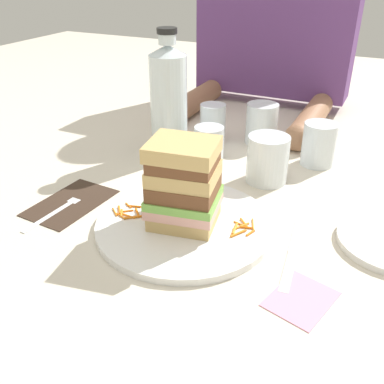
{
  "coord_description": "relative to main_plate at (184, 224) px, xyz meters",
  "views": [
    {
      "loc": [
        0.27,
        -0.55,
        0.4
      ],
      "look_at": [
        -0.0,
        0.02,
        0.05
      ],
      "focal_mm": 40.67,
      "sensor_mm": 36.0,
      "label": 1
    }
  ],
  "objects": [
    {
      "name": "ground_plane",
      "position": [
        0.0,
        0.01,
        -0.01
      ],
      "size": [
        3.0,
        3.0,
        0.0
      ],
      "primitive_type": "plane",
      "color": "beige"
    },
    {
      "name": "main_plate",
      "position": [
        0.0,
        0.0,
        0.0
      ],
      "size": [
        0.29,
        0.29,
        0.01
      ],
      "primitive_type": "cylinder",
      "color": "white",
      "rests_on": "ground_plane"
    },
    {
      "name": "sandwich",
      "position": [
        -0.0,
        -0.0,
        0.08
      ],
      "size": [
        0.12,
        0.11,
        0.14
      ],
      "color": "tan",
      "rests_on": "main_plate"
    },
    {
      "name": "carrot_shred_0",
      "position": [
        -0.12,
        -0.03,
        0.01
      ],
      "size": [
        0.02,
        0.02,
        0.0
      ],
      "primitive_type": "cylinder",
      "rotation": [
        0.0,
        1.57,
        5.56
      ],
      "color": "orange",
      "rests_on": "main_plate"
    },
    {
      "name": "carrot_shred_1",
      "position": [
        -0.11,
        0.0,
        0.01
      ],
      "size": [
        0.02,
        0.01,
        0.0
      ],
      "primitive_type": "cylinder",
      "rotation": [
        0.0,
        1.57,
        2.63
      ],
      "color": "orange",
      "rests_on": "main_plate"
    },
    {
      "name": "carrot_shred_2",
      "position": [
        -0.1,
        -0.01,
        0.01
      ],
      "size": [
        0.02,
        0.01,
        0.0
      ],
      "primitive_type": "cylinder",
      "rotation": [
        0.0,
        1.57,
        0.66
      ],
      "color": "orange",
      "rests_on": "main_plate"
    },
    {
      "name": "carrot_shred_3",
      "position": [
        -0.1,
        -0.03,
        0.01
      ],
      "size": [
        0.02,
        0.01,
        0.0
      ],
      "primitive_type": "cylinder",
      "rotation": [
        0.0,
        1.57,
        5.92
      ],
      "color": "orange",
      "rests_on": "main_plate"
    },
    {
      "name": "carrot_shred_4",
      "position": [
        -0.08,
        -0.01,
        0.01
      ],
      "size": [
        0.02,
        0.02,
        0.0
      ],
      "primitive_type": "cylinder",
      "rotation": [
        0.0,
        1.57,
        2.32
      ],
      "color": "orange",
      "rests_on": "main_plate"
    },
    {
      "name": "carrot_shred_5",
      "position": [
        -0.11,
        -0.02,
        0.01
      ],
      "size": [
        0.02,
        0.02,
        0.0
      ],
      "primitive_type": "cylinder",
      "rotation": [
        0.0,
        1.57,
        5.39
      ],
      "color": "orange",
      "rests_on": "main_plate"
    },
    {
      "name": "carrot_shred_6",
      "position": [
        -0.1,
        0.0,
        0.01
      ],
      "size": [
        0.02,
        0.01,
        0.0
      ],
      "primitive_type": "cylinder",
      "rotation": [
        0.0,
        1.57,
        3.43
      ],
      "color": "orange",
      "rests_on": "main_plate"
    },
    {
      "name": "carrot_shred_7",
      "position": [
        -0.08,
        -0.03,
        0.01
      ],
      "size": [
        0.03,
        0.02,
        0.0
      ],
      "primitive_type": "cylinder",
      "rotation": [
        0.0,
        1.57,
        0.69
      ],
      "color": "orange",
      "rests_on": "main_plate"
    },
    {
      "name": "carrot_shred_8",
      "position": [
        -0.09,
        -0.03,
        0.01
      ],
      "size": [
        0.03,
        0.01,
        0.0
      ],
      "primitive_type": "cylinder",
      "rotation": [
        0.0,
        1.57,
        3.04
      ],
      "color": "orange",
      "rests_on": "main_plate"
    },
    {
      "name": "carrot_shred_9",
      "position": [
        -0.11,
        -0.02,
        0.01
      ],
      "size": [
        0.01,
        0.02,
        0.0
      ],
      "primitive_type": "cylinder",
      "rotation": [
        0.0,
        1.57,
        2.09
      ],
      "color": "orange",
      "rests_on": "main_plate"
    },
    {
      "name": "carrot_shred_10",
      "position": [
        0.09,
        0.03,
        0.01
      ],
      "size": [
        0.03,
        0.01,
        0.0
      ],
      "primitive_type": "cylinder",
      "rotation": [
        0.0,
        1.57,
        2.91
      ],
      "color": "orange",
      "rests_on": "main_plate"
    },
    {
      "name": "carrot_shred_11",
      "position": [
        0.1,
        0.04,
        0.01
      ],
      "size": [
        0.01,
        0.03,
        0.0
      ],
      "primitive_type": "cylinder",
      "rotation": [
        0.0,
        1.57,
        5.08
      ],
      "color": "orange",
      "rests_on": "main_plate"
    },
    {
      "name": "carrot_shred_12",
      "position": [
        0.09,
        0.02,
        0.01
      ],
      "size": [
        0.02,
        0.03,
        0.0
      ],
      "primitive_type": "cylinder",
      "rotation": [
        0.0,
        1.57,
        4.18
      ],
      "color": "orange",
      "rests_on": "main_plate"
    },
    {
      "name": "carrot_shred_13",
      "position": [
        0.1,
        0.02,
        0.01
      ],
      "size": [
        0.02,
        0.01,
        0.0
      ],
      "primitive_type": "cylinder",
      "rotation": [
        0.0,
        1.57,
        3.39
      ],
      "color": "orange",
      "rests_on": "main_plate"
    },
    {
      "name": "carrot_shred_14",
      "position": [
        0.09,
        0.04,
        0.01
      ],
      "size": [
        0.02,
        0.02,
        0.0
      ],
      "primitive_type": "cylinder",
      "rotation": [
        0.0,
        1.57,
        2.32
      ],
      "color": "orange",
      "rests_on": "main_plate"
    },
    {
      "name": "carrot_shred_15",
      "position": [
        0.08,
        0.01,
        0.01
      ],
      "size": [
        0.01,
        0.03,
        0.0
      ],
      "primitive_type": "cylinder",
      "rotation": [
        0.0,
        1.57,
        4.84
      ],
      "color": "orange",
      "rests_on": "main_plate"
    },
    {
      "name": "carrot_shred_16",
      "position": [
        0.11,
        0.01,
        0.01
      ],
      "size": [
        0.01,
        0.02,
        0.0
      ],
      "primitive_type": "cylinder",
      "rotation": [
        0.0,
        1.57,
        4.38
      ],
      "color": "orange",
      "rests_on": "main_plate"
    },
    {
      "name": "carrot_shred_17",
      "position": [
        0.09,
        0.0,
        0.01
      ],
      "size": [
        0.02,
        0.03,
        0.0
      ],
      "primitive_type": "cylinder",
      "rotation": [
        0.0,
        1.57,
        4.19
      ],
      "color": "orange",
      "rests_on": "main_plate"
    },
    {
      "name": "napkin_dark",
      "position": [
        -0.22,
        -0.02,
        -0.0
      ],
      "size": [
        0.11,
        0.16,
        0.0
      ],
      "primitive_type": "cube",
      "rotation": [
        0.0,
        0.0,
        -0.07
      ],
      "color": "#38281E",
      "rests_on": "ground_plane"
    },
    {
      "name": "fork",
      "position": [
        -0.22,
        -0.04,
        -0.0
      ],
      "size": [
        0.03,
        0.17,
        0.0
      ],
      "color": "silver",
      "rests_on": "napkin_dark"
    },
    {
      "name": "knife",
      "position": [
        0.18,
        0.01,
        -0.0
      ],
      "size": [
        0.04,
        0.2,
        0.0
      ],
      "color": "silver",
      "rests_on": "ground_plane"
    },
    {
      "name": "juice_glass",
      "position": [
        0.07,
        0.22,
        0.04
      ],
      "size": [
        0.08,
        0.08,
        0.09
      ],
      "color": "white",
      "rests_on": "ground_plane"
    },
    {
      "name": "water_bottle",
      "position": [
        -0.17,
        0.26,
        0.12
      ],
      "size": [
        0.08,
        0.08,
        0.27
      ],
      "color": "silver",
      "rests_on": "ground_plane"
    },
    {
      "name": "empty_tumbler_0",
      "position": [
        -0.11,
        0.37,
        0.04
      ],
      "size": [
        0.06,
        0.06,
        0.09
      ],
      "primitive_type": "cylinder",
      "color": "silver",
      "rests_on": "ground_plane"
    },
    {
      "name": "empty_tumbler_1",
      "position": [
        -0.07,
        0.26,
        0.03
      ],
      "size": [
        0.06,
        0.06,
        0.07
      ],
      "primitive_type": "cylinder",
      "color": "silver",
      "rests_on": "ground_plane"
    },
    {
      "name": "empty_tumbler_2",
      "position": [
        0.0,
        0.4,
        0.04
      ],
      "size": [
        0.07,
        0.07,
        0.09
      ],
      "primitive_type": "cylinder",
      "color": "silver",
      "rests_on": "ground_plane"
    },
    {
      "name": "empty_tumbler_3",
      "position": [
        0.15,
        0.34,
        0.04
      ],
      "size": [
        0.07,
        0.07,
        0.09
      ],
      "primitive_type": "cylinder",
      "color": "silver",
      "rests_on": "ground_plane"
    },
    {
      "name": "napkin_pink",
      "position": [
        0.21,
        -0.09,
        -0.0
      ],
      "size": [
        0.09,
        0.11,
        0.0
      ],
      "primitive_type": "cube",
      "rotation": [
        0.0,
        0.0,
        -0.27
      ],
      "color": "pink",
      "rests_on": "ground_plane"
    },
    {
      "name": "diner_across",
      "position": [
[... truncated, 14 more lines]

